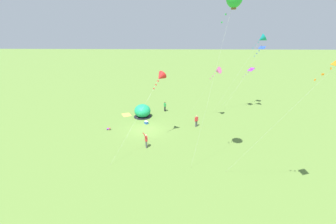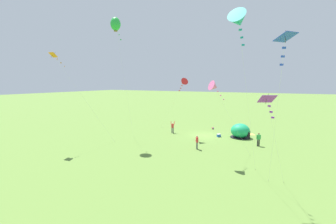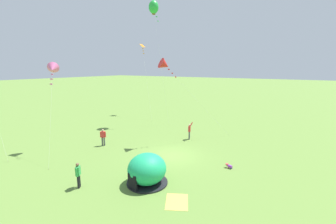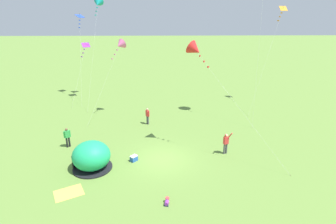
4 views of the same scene
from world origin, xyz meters
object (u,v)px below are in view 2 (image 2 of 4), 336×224
Objects in this scene: kite_orange at (56,59)px; kite_pink at (214,87)px; toddler_crawling at (213,128)px; person_center_field at (197,142)px; popup_tent at (240,131)px; cooler_box at (219,135)px; person_far_back at (173,127)px; kite_purple at (268,102)px; kite_red at (183,83)px; kite_green at (116,24)px; person_watching_sky at (259,139)px; kite_blue at (285,44)px; kite_teal at (239,20)px.

kite_pink is at bearing -168.02° from kite_orange.
person_center_field is (-1.62, 12.40, 0.79)m from toddler_crawling.
popup_tent is 4.40× the size of cooler_box.
person_far_back is at bearing 10.43° from popup_tent.
person_center_field is at bearing 66.22° from popup_tent.
popup_tent is 0.24× the size of kite_orange.
kite_pink reaches higher than kite_purple.
kite_red is (2.37, 7.54, 7.86)m from toddler_crawling.
kite_green is at bearing 6.98° from person_center_field.
person_watching_sky reaches higher than cooler_box.
person_far_back is 17.15m from kite_green.
kite_purple is at bearing 157.08° from kite_green.
toddler_crawling is at bearing -129.42° from person_far_back.
person_far_back is at bearing -32.94° from kite_red.
kite_pink is at bearing 134.35° from person_far_back.
kite_green is at bearing 60.25° from person_far_back.
kite_purple is at bearing -64.29° from kite_blue.
person_watching_sky is 0.15× the size of kite_orange.
person_far_back is at bearing -119.75° from kite_green.
kite_red is at bearing 24.48° from popup_tent.
person_far_back is 0.23× the size of kite_pink.
person_far_back is (7.25, 0.91, 0.78)m from cooler_box.
kite_red reaches higher than kite_pink.
kite_purple is at bearing 104.14° from popup_tent.
popup_tent is 0.38× the size of kite_purple.
kite_teal is at bearing 107.39° from cooler_box.
person_center_field is at bearing 97.43° from toddler_crawling.
kite_orange reaches higher than popup_tent.
kite_red reaches higher than toddler_crawling.
kite_teal reaches higher than person_center_field.
kite_green is (11.72, 8.72, 15.37)m from cooler_box.
person_watching_sky is (-5.75, 2.52, 0.74)m from cooler_box.
kite_pink is at bearing 64.70° from person_watching_sky.
person_watching_sky is 26.89m from kite_orange.
kite_purple reaches higher than popup_tent.
kite_blue reaches higher than toddler_crawling.
kite_orange is 1.58× the size of kite_purple.
person_watching_sky is at bearing 137.16° from toddler_crawling.
popup_tent is 13.21m from kite_pink.
person_watching_sky is at bearing -179.96° from kite_red.
kite_pink reaches higher than person_center_field.
kite_blue is (-8.14, 18.36, 9.99)m from cooler_box.
kite_teal reaches higher than toddler_crawling.
person_watching_sky is 0.21× the size of kite_pink.
cooler_box is at bearing -23.71° from person_watching_sky.
person_center_field is (3.68, 8.34, -0.03)m from popup_tent.
popup_tent is 0.17× the size of kite_green.
kite_blue reaches higher than person_center_field.
kite_teal is (-6.20, 9.97, 11.04)m from person_center_field.
kite_pink is 0.76× the size of kite_blue.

